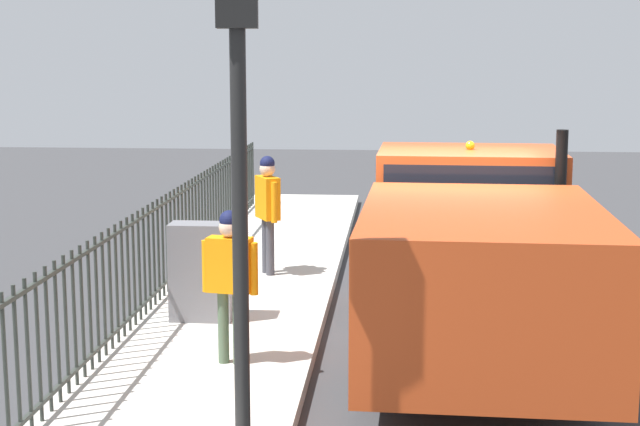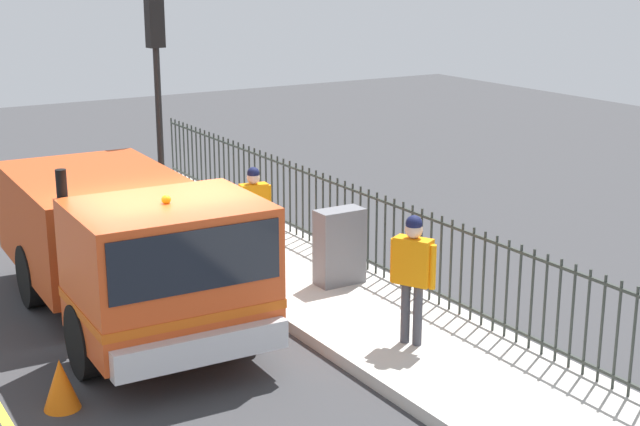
{
  "view_description": "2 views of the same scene",
  "coord_description": "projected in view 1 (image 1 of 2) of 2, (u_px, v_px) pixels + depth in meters",
  "views": [
    {
      "loc": [
        0.54,
        11.44,
        3.4
      ],
      "look_at": [
        1.54,
        -0.68,
        1.37
      ],
      "focal_mm": 53.06,
      "sensor_mm": 36.0,
      "label": 1
    },
    {
      "loc": [
        -4.55,
        -11.36,
        5.1
      ],
      "look_at": [
        1.85,
        -0.89,
        1.75
      ],
      "focal_mm": 51.84,
      "sensor_mm": 36.0,
      "label": 2
    }
  ],
  "objects": [
    {
      "name": "iron_fence",
      "position": [
        147.0,
        259.0,
        11.91
      ],
      "size": [
        0.04,
        17.69,
        1.37
      ],
      "color": "#2D332D",
      "rests_on": "sidewalk_slab"
    },
    {
      "name": "ground_plane",
      "position": [
        438.0,
        332.0,
        11.76
      ],
      "size": [
        45.69,
        45.69,
        0.0
      ],
      "primitive_type": "plane",
      "color": "#38383A",
      "rests_on": "ground"
    },
    {
      "name": "pedestrian_distant",
      "position": [
        230.0,
        270.0,
        9.87
      ],
      "size": [
        0.61,
        0.28,
        1.65
      ],
      "rotation": [
        0.0,
        0.0,
        2.98
      ],
      "color": "orange",
      "rests_on": "sidewalk_slab"
    },
    {
      "name": "sidewalk_slab",
      "position": [
        228.0,
        320.0,
        11.96
      ],
      "size": [
        2.43,
        20.77,
        0.18
      ],
      "primitive_type": "cube",
      "color": "beige",
      "rests_on": "ground"
    },
    {
      "name": "traffic_light_near",
      "position": [
        238.0,
        84.0,
        6.88
      ],
      "size": [
        0.32,
        0.24,
        4.27
      ],
      "rotation": [
        0.0,
        0.0,
        3.25
      ],
      "color": "black",
      "rests_on": "sidewalk_slab"
    },
    {
      "name": "worker_standing",
      "position": [
        268.0,
        202.0,
        13.95
      ],
      "size": [
        0.43,
        0.59,
        1.77
      ],
      "rotation": [
        0.0,
        0.0,
        2.05
      ],
      "color": "orange",
      "rests_on": "sidewalk_slab"
    },
    {
      "name": "work_truck",
      "position": [
        474.0,
        244.0,
        10.83
      ],
      "size": [
        2.53,
        6.09,
        2.54
      ],
      "rotation": [
        0.0,
        0.0,
        3.11
      ],
      "color": "#D84C1E",
      "rests_on": "ground"
    },
    {
      "name": "utility_cabinet",
      "position": [
        202.0,
        272.0,
        11.6
      ],
      "size": [
        0.76,
        0.39,
        1.21
      ],
      "primitive_type": "cube",
      "color": "slate",
      "rests_on": "sidewalk_slab"
    },
    {
      "name": "traffic_cone",
      "position": [
        581.0,
        285.0,
        12.85
      ],
      "size": [
        0.44,
        0.44,
        0.62
      ],
      "primitive_type": "cone",
      "color": "orange",
      "rests_on": "ground"
    }
  ]
}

